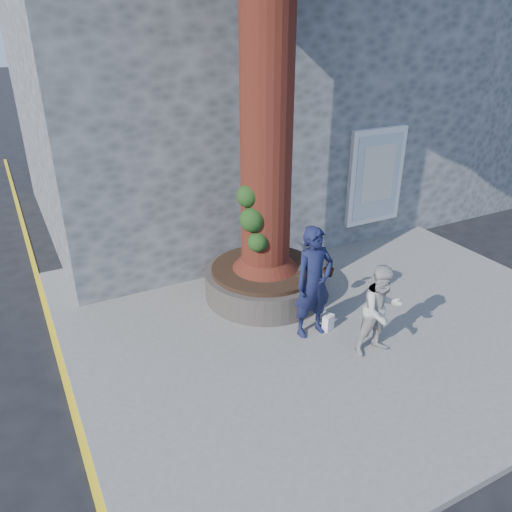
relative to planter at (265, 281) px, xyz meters
name	(u,v)px	position (x,y,z in m)	size (l,w,h in m)	color
ground	(281,369)	(-0.80, -2.00, -0.41)	(120.00, 120.00, 0.00)	black
pavement	(324,312)	(0.70, -1.00, -0.35)	(9.00, 8.00, 0.12)	slate
yellow_line	(69,392)	(-3.85, -1.00, -0.41)	(0.10, 30.00, 0.01)	yellow
stone_shop	(228,94)	(1.70, 5.20, 2.75)	(10.30, 8.30, 6.30)	#505355
neighbour_shop	(445,83)	(9.70, 5.20, 2.59)	(6.00, 8.00, 6.00)	#505355
planter	(265,281)	(0.00, 0.00, 0.00)	(2.30, 2.30, 0.60)	black
man	(314,282)	(0.08, -1.50, 0.67)	(0.71, 0.46, 1.93)	#141939
woman	(381,311)	(0.72, -2.44, 0.47)	(0.74, 0.58, 1.52)	#B5B1AD
shopping_bag	(328,323)	(0.38, -1.57, -0.15)	(0.20, 0.12, 0.28)	white
plant_a	(302,274)	(0.28, -0.85, 0.47)	(0.18, 0.12, 0.33)	gray
plant_b	(281,233)	(0.85, 0.85, 0.52)	(0.23, 0.22, 0.42)	gray
plant_c	(329,267)	(0.85, -0.85, 0.49)	(0.20, 0.20, 0.36)	gray
plant_d	(281,236)	(0.85, 0.85, 0.45)	(0.26, 0.23, 0.29)	gray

